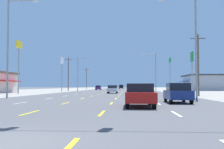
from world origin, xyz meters
The scene contains 22 objects.
ground_plane centered at (0.00, 66.00, 0.00)m, with size 572.00×572.00×0.00m, color #4C4C4F.
lot_apron_left centered at (-24.75, 66.00, 0.00)m, with size 28.00×440.00×0.01m, color gray.
lot_apron_right centered at (24.75, 66.00, 0.00)m, with size 28.00×440.00×0.01m, color gray.
lane_markings centered at (0.00, 104.50, 0.01)m, with size 10.64×227.60×0.01m.
sedan_inner_right_nearest centered at (3.73, 11.35, 0.76)m, with size 1.80×4.50×1.46m.
hatchback_far_right_near centered at (6.87, 15.45, 0.78)m, with size 1.72×3.90×1.54m.
sedan_center_turn_mid centered at (0.21, 43.25, 0.76)m, with size 1.80×4.50×1.46m.
hatchback_far_left_midfar centered at (-7.17, 86.46, 0.78)m, with size 1.72×3.90×1.54m.
sedan_inner_right_far centered at (3.44, 112.51, 0.76)m, with size 1.80×4.50×1.46m.
suv_center_turn_farther centered at (-0.20, 121.96, 1.03)m, with size 1.98×4.90×1.98m.
storefront_right_row_2 centered at (27.06, 76.53, 2.34)m, with size 14.91×14.33×4.65m.
pole_sign_left_row_1 centered at (-16.27, 40.60, 7.10)m, with size 0.24×2.59×9.28m.
pole_sign_left_row_2 centered at (-13.82, 61.98, 6.68)m, with size 0.24×2.23×8.71m.
pole_sign_right_row_1 centered at (16.56, 52.16, 6.47)m, with size 0.24×1.90×8.57m.
pole_sign_right_row_2 centered at (14.84, 71.09, 6.97)m, with size 0.24×2.26×9.26m.
streetlight_left_row_0 centered at (-9.87, 22.82, 6.18)m, with size 3.39×0.26×10.96m.
streetlight_right_row_0 centered at (9.79, 22.82, 6.20)m, with size 4.03×0.26×10.85m.
streetlight_left_row_1 centered at (-9.74, 64.12, 5.14)m, with size 3.87×0.26×8.83m.
streetlight_right_row_1 centered at (9.77, 64.12, 5.74)m, with size 3.95×0.26×9.98m.
utility_pole_right_row_0 centered at (13.31, 34.36, 4.66)m, with size 2.20×0.26×8.93m.
utility_pole_left_row_1 centered at (-13.95, 69.96, 4.92)m, with size 2.20×0.26×9.44m.
utility_pole_left_row_2 centered at (-14.91, 109.86, 4.75)m, with size 2.20×0.26×9.11m.
Camera 1 is at (3.00, -5.92, 1.30)m, focal length 43.44 mm.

